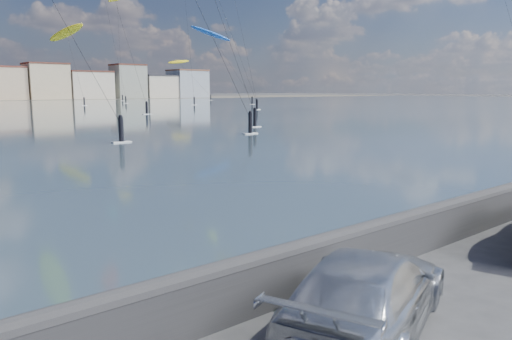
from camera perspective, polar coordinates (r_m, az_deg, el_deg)
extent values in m
cube|color=#28282B|center=(8.80, 0.44, -13.08)|extent=(400.00, 0.35, 0.90)
cylinder|color=#28282B|center=(8.64, 0.45, -10.31)|extent=(400.00, 0.36, 0.36)
cube|color=#CCB293|center=(195.08, -26.50, 8.79)|extent=(11.00, 9.00, 11.00)
cube|color=brown|center=(195.21, -26.62, 10.49)|extent=(11.22, 9.18, 0.60)
cube|color=beige|center=(198.57, -22.83, 9.24)|extent=(14.00, 11.00, 12.50)
cube|color=#562D23|center=(198.76, -22.95, 11.13)|extent=(14.28, 11.22, 0.60)
cube|color=beige|center=(203.72, -18.59, 9.11)|extent=(16.00, 12.00, 10.00)
cube|color=#562D23|center=(203.82, -18.67, 10.60)|extent=(16.32, 12.24, 0.60)
cube|color=gray|center=(210.35, -14.38, 9.70)|extent=(12.00, 10.00, 13.00)
cube|color=#562D23|center=(210.55, -14.45, 11.55)|extent=(12.24, 10.20, 0.60)
cube|color=beige|center=(216.54, -11.09, 9.26)|extent=(14.00, 11.00, 9.00)
cube|color=#2D2D33|center=(216.61, -11.13, 10.53)|extent=(14.28, 11.22, 0.60)
cube|color=#9EA8B7|center=(223.92, -7.81, 9.66)|extent=(15.00, 12.00, 11.50)
cube|color=brown|center=(224.05, -7.84, 11.21)|extent=(15.30, 12.24, 0.60)
imported|color=silver|center=(8.18, 12.55, -13.48)|extent=(4.93, 3.42, 1.32)
cube|color=white|center=(36.90, -15.10, 3.11)|extent=(1.40, 0.42, 0.08)
cylinder|color=black|center=(36.82, -15.16, 4.50)|extent=(0.36, 0.36, 1.70)
sphere|color=black|center=(36.76, -15.22, 5.90)|extent=(0.28, 0.28, 0.28)
cylinder|color=black|center=(43.54, -20.28, 14.15)|extent=(0.88, 14.70, 13.29)
ellipsoid|color=blue|center=(134.93, -5.23, 15.28)|extent=(10.46, 8.66, 4.95)
cube|color=white|center=(124.82, -0.44, 7.53)|extent=(1.40, 0.42, 0.08)
cylinder|color=black|center=(124.80, -0.44, 7.94)|extent=(0.36, 0.36, 1.70)
sphere|color=black|center=(124.78, -0.44, 8.35)|extent=(0.28, 0.28, 0.28)
cylinder|color=black|center=(129.50, -2.90, 11.84)|extent=(2.71, 13.84, 16.79)
cylinder|color=black|center=(104.94, 26.75, 16.30)|extent=(1.23, 11.56, 34.24)
ellipsoid|color=yellow|center=(182.92, -8.84, 12.13)|extent=(7.78, 5.15, 2.42)
cube|color=white|center=(171.30, -5.20, 7.96)|extent=(1.40, 0.42, 0.08)
cylinder|color=black|center=(171.28, -5.21, 8.26)|extent=(0.36, 0.36, 1.70)
sphere|color=black|center=(171.27, -5.21, 8.56)|extent=(0.28, 0.28, 0.28)
cylinder|color=black|center=(176.92, -7.07, 10.32)|extent=(2.88, 15.47, 12.05)
cube|color=white|center=(94.34, 0.08, 6.97)|extent=(1.40, 0.42, 0.08)
cylinder|color=black|center=(94.31, 0.08, 7.52)|extent=(0.36, 0.36, 1.70)
sphere|color=black|center=(94.29, 0.08, 8.07)|extent=(0.28, 0.28, 0.28)
cylinder|color=black|center=(100.09, -2.86, 15.38)|extent=(1.06, 14.26, 26.43)
cube|color=white|center=(167.98, -15.00, 7.66)|extent=(1.40, 0.42, 0.08)
cylinder|color=black|center=(167.96, -15.02, 7.96)|extent=(0.36, 0.36, 1.70)
sphere|color=black|center=(167.95, -15.03, 8.27)|extent=(0.28, 0.28, 0.28)
cylinder|color=black|center=(172.73, -15.32, 13.37)|extent=(3.29, 7.96, 31.77)
cube|color=white|center=(139.33, -14.64, 7.41)|extent=(1.40, 0.42, 0.08)
cylinder|color=black|center=(139.31, -14.66, 7.78)|extent=(0.36, 0.36, 1.70)
sphere|color=black|center=(139.29, -14.67, 8.15)|extent=(0.28, 0.28, 0.28)
cylinder|color=black|center=(144.30, -15.97, 14.03)|extent=(0.85, 10.21, 30.77)
cube|color=white|center=(91.99, 0.12, 6.91)|extent=(1.40, 0.42, 0.08)
cylinder|color=black|center=(91.96, 0.12, 7.47)|extent=(0.36, 0.36, 1.70)
sphere|color=black|center=(91.94, 0.12, 8.04)|extent=(0.28, 0.28, 0.28)
cylinder|color=black|center=(100.34, -2.03, 17.19)|extent=(4.00, 16.00, 32.75)
cube|color=white|center=(77.44, -12.36, 6.26)|extent=(1.40, 0.42, 0.08)
cylinder|color=black|center=(77.40, -12.39, 6.93)|extent=(0.36, 0.36, 1.70)
sphere|color=black|center=(77.37, -12.41, 7.59)|extent=(0.28, 0.28, 0.28)
cylinder|color=black|center=(85.12, -15.50, 17.21)|extent=(0.64, 15.69, 29.52)
cube|color=white|center=(120.55, -7.06, 7.40)|extent=(1.40, 0.42, 0.08)
cylinder|color=black|center=(120.53, -7.07, 7.83)|extent=(0.36, 0.36, 1.70)
sphere|color=black|center=(120.51, -7.08, 8.25)|extent=(0.28, 0.28, 0.28)
cylinder|color=black|center=(126.51, -7.75, 15.15)|extent=(3.93, 10.20, 31.37)
cube|color=white|center=(42.54, -0.65, 4.20)|extent=(1.40, 0.42, 0.08)
cylinder|color=black|center=(42.47, -0.65, 5.41)|extent=(0.36, 0.36, 1.70)
sphere|color=black|center=(42.42, -0.65, 6.62)|extent=(0.28, 0.28, 0.28)
cylinder|color=black|center=(45.08, -4.92, 14.78)|extent=(2.03, 7.81, 13.74)
cube|color=white|center=(50.24, -0.13, 4.97)|extent=(1.40, 0.42, 0.08)
cylinder|color=black|center=(50.18, -0.13, 6.00)|extent=(0.36, 0.36, 1.70)
sphere|color=black|center=(50.13, -0.13, 7.03)|extent=(0.28, 0.28, 0.28)
ellipsoid|color=yellow|center=(131.14, -20.87, 14.47)|extent=(7.80, 8.89, 5.58)
cube|color=white|center=(121.40, -19.02, 6.98)|extent=(1.40, 0.42, 0.08)
cylinder|color=black|center=(121.38, -19.04, 7.40)|extent=(0.36, 0.36, 1.70)
sphere|color=black|center=(121.36, -19.06, 7.83)|extent=(0.28, 0.28, 0.28)
cylinder|color=black|center=(126.01, -19.98, 11.15)|extent=(0.30, 9.65, 15.79)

